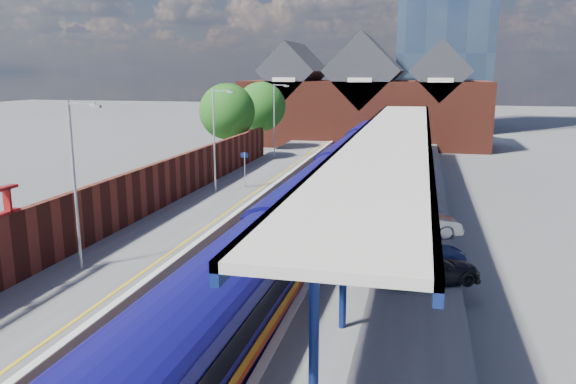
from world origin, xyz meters
name	(u,v)px	position (x,y,z in m)	size (l,w,h in m)	color
ground	(327,187)	(0.00, 30.00, 0.00)	(240.00, 240.00, 0.00)	#5B5B5E
ballast_bed	(301,217)	(0.00, 20.00, 0.03)	(6.00, 76.00, 0.06)	#473D33
rails	(301,216)	(0.00, 20.00, 0.12)	(4.51, 76.00, 0.14)	slate
left_platform	(219,206)	(-5.50, 20.00, 0.50)	(5.00, 76.00, 1.00)	#565659
right_platform	(397,216)	(6.00, 20.00, 0.50)	(6.00, 76.00, 1.00)	#565659
coping_left	(254,200)	(-3.15, 20.00, 1.02)	(0.30, 76.00, 0.05)	silver
coping_right	(351,205)	(3.15, 20.00, 1.02)	(0.30, 76.00, 0.05)	silver
yellow_line	(245,200)	(-3.75, 20.00, 1.01)	(0.14, 76.00, 0.01)	yellow
train	(335,175)	(1.49, 24.03, 2.12)	(3.08, 65.94, 3.45)	#100D5B
canopy	(393,135)	(5.48, 21.95, 5.25)	(4.50, 52.00, 4.48)	navy
lamp_post_b	(77,175)	(-6.36, 6.00, 4.99)	(1.48, 0.18, 7.00)	#A5A8AA
lamp_post_c	(216,134)	(-6.36, 22.00, 4.99)	(1.48, 0.18, 7.00)	#A5A8AA
lamp_post_d	(276,116)	(-6.36, 38.00, 4.99)	(1.48, 0.18, 7.00)	#A5A8AA
platform_sign	(245,164)	(-5.00, 24.00, 2.69)	(0.55, 0.08, 2.50)	#A5A8AA
brick_wall	(133,195)	(-8.10, 13.54, 2.45)	(0.35, 50.00, 3.86)	#5B2318
station_building	(364,101)	(0.00, 58.00, 5.45)	(30.00, 12.12, 13.78)	#5B2318
tree_near	(228,113)	(-10.35, 35.91, 5.35)	(5.20, 5.20, 8.10)	#382314
tree_far	(262,108)	(-9.35, 43.91, 5.35)	(5.20, 5.20, 8.10)	#382314
parked_car_silver	(418,223)	(7.27, 14.20, 1.70)	(1.47, 4.23, 1.39)	#AEAEB2
parked_car_dark	(429,268)	(7.77, 7.74, 1.59)	(1.65, 4.05, 1.18)	black
parked_car_blue	(420,252)	(7.40, 9.85, 1.55)	(1.82, 3.95, 1.10)	navy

